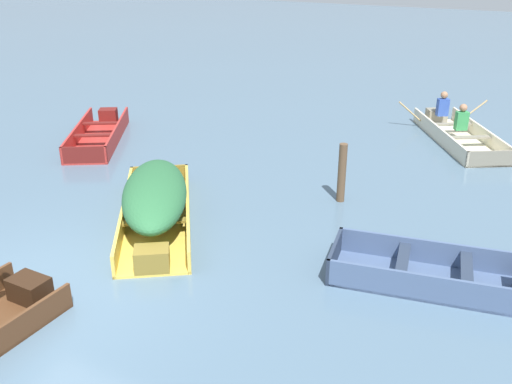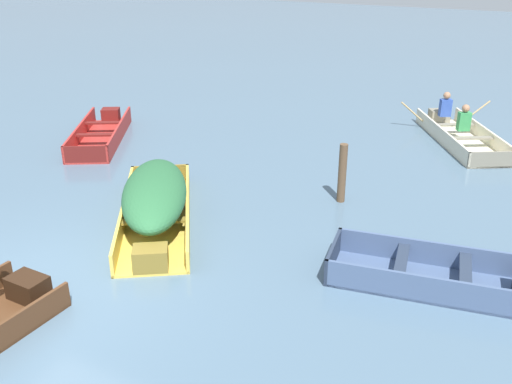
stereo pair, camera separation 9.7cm
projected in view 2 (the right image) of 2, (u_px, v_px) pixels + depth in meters
ground_plane at (42, 292)px, 7.81m from camera, size 80.00×80.00×0.00m
skiff_yellow_near_moored at (155, 198)px, 9.56m from camera, size 2.90×3.55×0.83m
skiff_slate_blue_mid_moored at (442, 277)px, 7.89m from camera, size 2.97×1.49×0.41m
skiff_red_far_moored at (102, 133)px, 13.85m from camera, size 2.49×3.27×0.41m
rowboat_cream_with_crew at (458, 132)px, 13.80m from camera, size 3.00×3.55×0.92m
mooring_post at (342, 173)px, 10.34m from camera, size 0.15×0.15×1.11m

